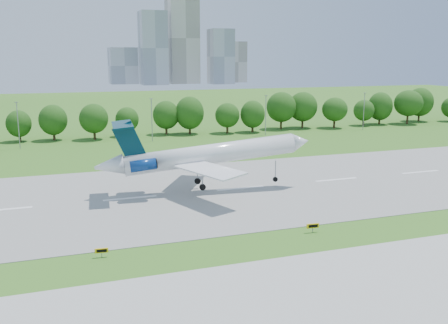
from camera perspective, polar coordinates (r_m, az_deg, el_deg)
ground at (r=62.65m, az=-7.18°, el=-10.18°), size 600.00×600.00×0.00m
runway at (r=85.99m, az=-10.68°, el=-4.11°), size 400.00×45.00×0.08m
taxiway at (r=46.87m, az=-2.34°, el=-18.06°), size 400.00×23.00×0.08m
tree_line at (r=150.38m, az=-14.62°, el=4.91°), size 288.40×8.40×10.40m
light_poles at (r=140.28m, az=-15.30°, el=4.46°), size 175.90×0.25×12.19m
skyline at (r=461.34m, az=-5.22°, el=12.70°), size 127.00×52.00×80.00m
airliner at (r=87.17m, az=-2.72°, el=0.83°), size 38.73×27.99×12.19m
taxi_sign_centre at (r=62.10m, az=-13.82°, el=-9.82°), size 1.61×0.34×1.13m
taxi_sign_right at (r=69.46m, az=10.11°, el=-7.21°), size 1.79×0.36×1.25m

